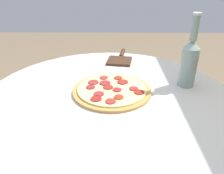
{
  "coord_description": "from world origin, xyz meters",
  "views": [
    {
      "loc": [
        0.73,
        0.02,
        1.15
      ],
      "look_at": [
        -0.01,
        0.01,
        0.76
      ],
      "focal_mm": 35.0,
      "sensor_mm": 36.0,
      "label": 1
    }
  ],
  "objects": [
    {
      "name": "beer_bottle",
      "position": [
        -0.07,
        0.31,
        0.85
      ],
      "size": [
        0.06,
        0.06,
        0.28
      ],
      "color": "gray",
      "rests_on": "table"
    },
    {
      "name": "pizza",
      "position": [
        -0.01,
        0.01,
        0.75
      ],
      "size": [
        0.3,
        0.3,
        0.02
      ],
      "color": "#C68E47",
      "rests_on": "table"
    },
    {
      "name": "pizza_paddle",
      "position": [
        -0.35,
        0.05,
        0.75
      ],
      "size": [
        0.24,
        0.14,
        0.02
      ],
      "rotation": [
        0.0,
        0.0,
        2.99
      ],
      "color": "#422819",
      "rests_on": "table"
    },
    {
      "name": "table",
      "position": [
        0.0,
        0.0,
        0.56
      ],
      "size": [
        0.94,
        0.94,
        0.74
      ],
      "color": "silver",
      "rests_on": "ground_plane"
    }
  ]
}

